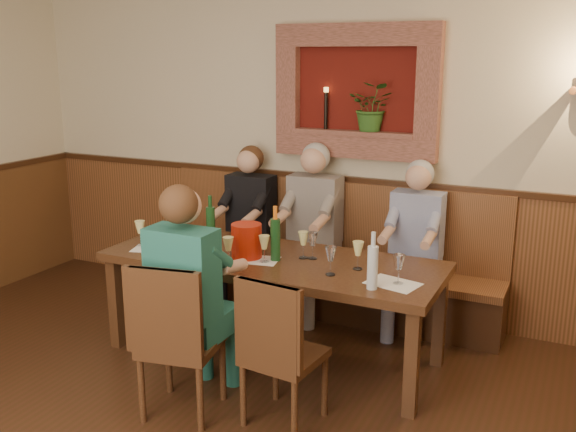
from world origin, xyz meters
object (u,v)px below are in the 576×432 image
object	(u,v)px
person_bench_right	(412,264)
water_bottle	(373,266)
dining_table	(272,267)
person_bench_left	(247,240)
chair_near_left	(182,369)
chair_near_right	(283,380)
person_chair_front	(193,314)
wine_bottle_green_a	(275,238)
wine_bottle_green_b	(211,224)
person_bench_mid	(310,246)
bench	(323,274)
spittoon_bucket	(247,241)

from	to	relation	value
person_bench_right	water_bottle	world-z (taller)	person_bench_right
dining_table	person_bench_left	bearing A→B (deg)	128.84
chair_near_left	chair_near_right	bearing A→B (deg)	5.08
person_bench_left	person_chair_front	world-z (taller)	person_chair_front
wine_bottle_green_a	wine_bottle_green_b	xyz separation A→B (m)	(-0.63, 0.17, -0.01)
dining_table	water_bottle	world-z (taller)	water_bottle
person_bench_mid	chair_near_left	bearing A→B (deg)	-92.54
person_bench_right	chair_near_left	bearing A→B (deg)	-118.09
person_bench_mid	wine_bottle_green_b	distance (m)	0.93
chair_near_left	wine_bottle_green_a	size ratio (longest dim) A/B	2.54
chair_near_right	person_chair_front	world-z (taller)	person_chair_front
person_bench_right	person_chair_front	world-z (taller)	person_chair_front
person_chair_front	wine_bottle_green_b	size ratio (longest dim) A/B	3.85
person_chair_front	wine_bottle_green_b	xyz separation A→B (m)	(-0.42, 0.89, 0.31)
bench	person_chair_front	world-z (taller)	person_chair_front
spittoon_bucket	wine_bottle_green_a	xyz separation A→B (m)	(0.21, 0.03, 0.04)
person_bench_left	water_bottle	bearing A→B (deg)	-36.96
person_chair_front	wine_bottle_green_a	size ratio (longest dim) A/B	3.67
chair_near_right	person_bench_mid	distance (m)	1.71
chair_near_left	water_bottle	bearing A→B (deg)	22.20
person_bench_mid	spittoon_bucket	world-z (taller)	person_bench_mid
person_bench_left	chair_near_left	bearing A→B (deg)	-73.41
wine_bottle_green_a	wine_bottle_green_b	world-z (taller)	wine_bottle_green_a
bench	chair_near_left	xyz separation A→B (m)	(-0.15, -1.87, -0.04)
chair_near_right	person_bench_left	bearing A→B (deg)	131.49
wine_bottle_green_b	chair_near_left	bearing A→B (deg)	-67.71
chair_near_left	person_bench_mid	distance (m)	1.79
wine_bottle_green_a	chair_near_left	bearing A→B (deg)	-102.93
wine_bottle_green_a	bench	bearing A→B (deg)	92.98
bench	person_bench_right	bearing A→B (deg)	-7.45
person_bench_left	person_bench_mid	size ratio (longest dim) A/B	0.96
bench	person_bench_left	bearing A→B (deg)	-171.21
bench	wine_bottle_green_a	xyz separation A→B (m)	(0.05, -1.00, 0.58)
person_bench_mid	wine_bottle_green_b	world-z (taller)	person_bench_mid
chair_near_right	dining_table	bearing A→B (deg)	127.03
wine_bottle_green_b	person_bench_mid	bearing A→B (deg)	55.01
person_chair_front	spittoon_bucket	size ratio (longest dim) A/B	5.84
person_bench_mid	bench	bearing A→B (deg)	56.28
chair_near_left	water_bottle	world-z (taller)	water_bottle
water_bottle	person_bench_mid	bearing A→B (deg)	128.57
wine_bottle_green_b	spittoon_bucket	bearing A→B (deg)	-25.00
person_bench_mid	spittoon_bucket	size ratio (longest dim) A/B	5.95
wine_bottle_green_a	wine_bottle_green_b	distance (m)	0.65
dining_table	bench	xyz separation A→B (m)	(0.00, 0.94, -0.35)
bench	chair_near_left	bearing A→B (deg)	-94.56
bench	chair_near_right	bearing A→B (deg)	-75.15
person_bench_left	wine_bottle_green_a	distance (m)	1.20
bench	person_chair_front	bearing A→B (deg)	-95.08
dining_table	person_bench_right	distance (m)	1.16
person_bench_left	dining_table	bearing A→B (deg)	-51.16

